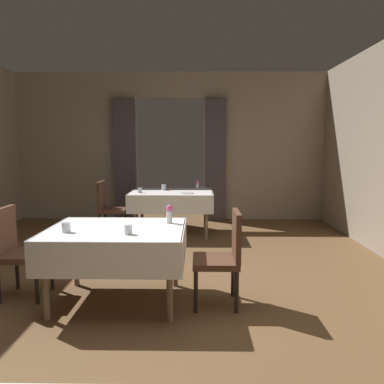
% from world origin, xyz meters
% --- Properties ---
extents(ground, '(10.08, 10.08, 0.00)m').
position_xyz_m(ground, '(0.00, 0.00, 0.00)').
color(ground, brown).
extents(wall_back, '(6.40, 0.27, 3.00)m').
position_xyz_m(wall_back, '(0.00, 4.18, 1.51)').
color(wall_back, gray).
rests_on(wall_back, ground).
extents(dining_table_mid, '(1.34, 1.06, 0.75)m').
position_xyz_m(dining_table_mid, '(-0.22, 0.04, 0.65)').
color(dining_table_mid, '#7A604C').
rests_on(dining_table_mid, ground).
extents(dining_table_far, '(1.42, 1.06, 0.75)m').
position_xyz_m(dining_table_far, '(0.12, 2.88, 0.66)').
color(dining_table_far, '#7A604C').
rests_on(dining_table_far, ground).
extents(chair_mid_left, '(0.44, 0.44, 0.93)m').
position_xyz_m(chair_mid_left, '(-1.27, 0.15, 0.52)').
color(chair_mid_left, black).
rests_on(chair_mid_left, ground).
extents(chair_mid_right, '(0.44, 0.44, 0.93)m').
position_xyz_m(chair_mid_right, '(0.83, -0.01, 0.52)').
color(chair_mid_right, black).
rests_on(chair_mid_right, ground).
extents(chair_far_left, '(0.44, 0.44, 0.93)m').
position_xyz_m(chair_far_left, '(-0.97, 2.78, 0.52)').
color(chair_far_left, black).
rests_on(chair_far_left, ground).
extents(flower_vase_mid, '(0.07, 0.07, 0.19)m').
position_xyz_m(flower_vase_mid, '(0.28, 0.28, 0.85)').
color(flower_vase_mid, silver).
rests_on(flower_vase_mid, dining_table_mid).
extents(glass_mid_b, '(0.08, 0.08, 0.09)m').
position_xyz_m(glass_mid_b, '(-0.65, -0.14, 0.80)').
color(glass_mid_b, silver).
rests_on(glass_mid_b, dining_table_mid).
extents(glass_mid_c, '(0.07, 0.07, 0.09)m').
position_xyz_m(glass_mid_c, '(-0.06, -0.21, 0.79)').
color(glass_mid_c, silver).
rests_on(glass_mid_c, dining_table_mid).
extents(flower_vase_far, '(0.07, 0.07, 0.17)m').
position_xyz_m(flower_vase_far, '(0.56, 3.23, 0.84)').
color(flower_vase_far, silver).
rests_on(flower_vase_far, dining_table_far).
extents(glass_far_b, '(0.08, 0.08, 0.10)m').
position_xyz_m(glass_far_b, '(-0.03, 3.04, 0.80)').
color(glass_far_b, silver).
rests_on(glass_far_b, dining_table_far).
extents(plate_far_c, '(0.24, 0.24, 0.01)m').
position_xyz_m(plate_far_c, '(0.39, 2.61, 0.76)').
color(plate_far_c, white).
rests_on(plate_far_c, dining_table_far).
extents(glass_far_d, '(0.07, 0.07, 0.08)m').
position_xyz_m(glass_far_d, '(-0.41, 2.68, 0.79)').
color(glass_far_d, silver).
rests_on(glass_far_d, dining_table_far).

